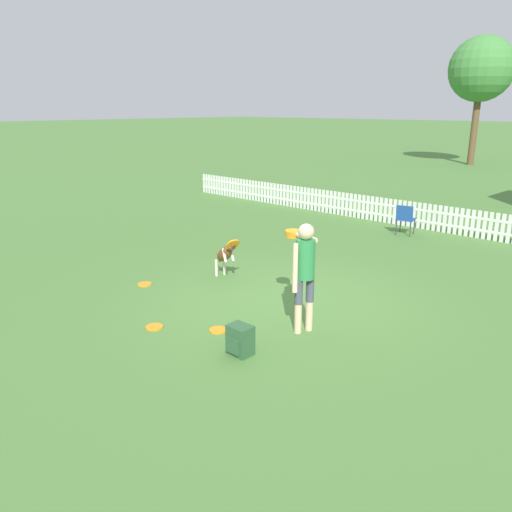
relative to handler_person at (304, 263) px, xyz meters
name	(u,v)px	position (x,y,z in m)	size (l,w,h in m)	color
ground_plane	(284,302)	(-0.90, 0.65, -1.05)	(240.00, 240.00, 0.00)	#4C7A38
handler_person	(304,263)	(0.00, 0.00, 0.00)	(0.90, 0.90, 1.66)	beige
leaping_dog	(226,253)	(-2.53, 0.83, -0.53)	(0.93, 0.48, 0.89)	brown
frisbee_near_handler	(154,327)	(-1.69, -1.50, -1.04)	(0.27, 0.27, 0.02)	orange
frisbee_near_dog	(145,284)	(-3.42, -0.47, -1.04)	(0.27, 0.27, 0.02)	orange
frisbee_midfield	(218,330)	(-0.90, -0.90, -1.04)	(0.27, 0.27, 0.02)	orange
backpack_on_grass	(240,340)	(-0.14, -1.20, -0.85)	(0.33, 0.29, 0.42)	#2D5633
picket_fence	(448,220)	(-0.90, 7.45, -0.69)	(19.74, 0.04, 0.72)	white
folding_chair_center	(405,217)	(-1.62, 6.45, -0.57)	(0.51, 0.53, 0.81)	#333338
tree_left_grove	(481,70)	(-6.71, 24.60, 4.18)	(3.56, 3.56, 7.06)	brown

